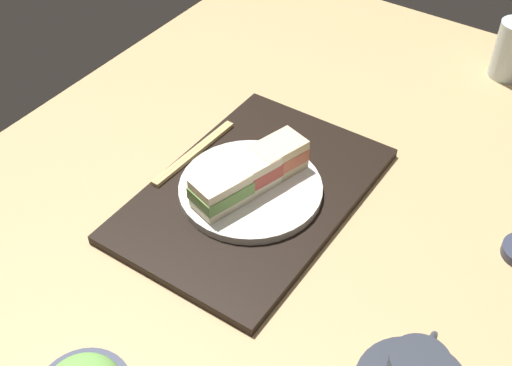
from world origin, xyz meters
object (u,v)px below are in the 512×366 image
at_px(chopsticks_pair, 194,153).
at_px(sandwich_plate, 251,189).
at_px(sandwich_middle, 250,173).
at_px(sandwich_far, 221,190).
at_px(drinking_glass, 511,50).
at_px(sandwich_near, 278,157).

bearing_deg(chopsticks_pair, sandwich_plate, 79.93).
distance_m(sandwich_middle, chopsticks_pair, 0.13).
relative_size(sandwich_far, drinking_glass, 0.85).
height_order(sandwich_plate, chopsticks_pair, sandwich_plate).
relative_size(sandwich_far, chopsticks_pair, 0.50).
bearing_deg(sandwich_far, chopsticks_pair, -124.56).
xyz_separation_m(sandwich_near, drinking_glass, (-0.50, 0.19, 0.00)).
xyz_separation_m(sandwich_plate, drinking_glass, (-0.55, 0.21, 0.03)).
distance_m(sandwich_far, drinking_glass, 0.65).
bearing_deg(sandwich_plate, sandwich_far, -15.20).
bearing_deg(drinking_glass, sandwich_plate, -20.80).
relative_size(sandwich_near, chopsticks_pair, 0.48).
xyz_separation_m(sandwich_middle, sandwich_far, (0.05, -0.01, -0.00)).
distance_m(chopsticks_pair, drinking_glass, 0.63).
distance_m(sandwich_plate, chopsticks_pair, 0.13).
bearing_deg(sandwich_near, sandwich_middle, -15.20).
xyz_separation_m(sandwich_near, chopsticks_pair, (0.03, -0.14, -0.04)).
xyz_separation_m(sandwich_far, chopsticks_pair, (-0.08, -0.11, -0.03)).
height_order(sandwich_plate, sandwich_near, sandwich_near).
bearing_deg(chopsticks_pair, sandwich_near, 102.76).
xyz_separation_m(sandwich_plate, sandwich_middle, (-0.00, 0.00, 0.03)).
distance_m(sandwich_middle, sandwich_far, 0.06).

